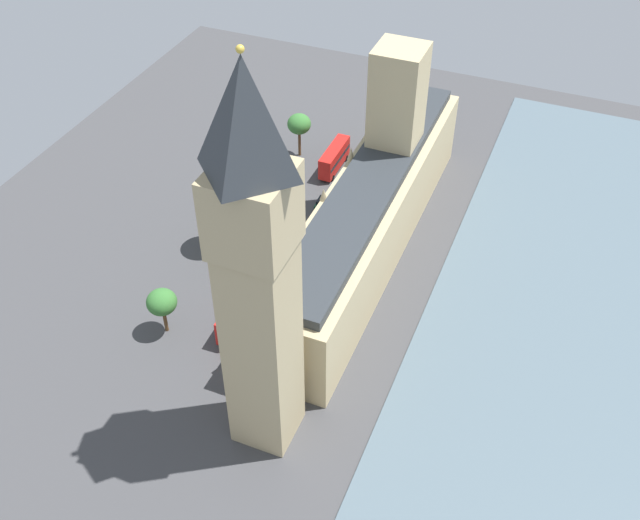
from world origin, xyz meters
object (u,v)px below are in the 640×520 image
double_decker_bus_trailing (334,157)px  pedestrian_leading (309,267)px  car_yellow_cab_far_end (264,282)px  plane_tree_midblock (217,212)px  double_decker_bus_opposite_hall (238,313)px  plane_tree_corner (162,302)px  pedestrian_kerbside (363,179)px  car_dark_green_by_river_gate (322,202)px  street_lamp_slot_11 (244,202)px  plane_tree_slot_10 (299,124)px  car_silver_under_trees (294,234)px  clock_tower (257,271)px  parliament_building (372,205)px  car_blue_near_tower (269,251)px

double_decker_bus_trailing → pedestrian_leading: bearing=103.6°
pedestrian_leading → car_yellow_cab_far_end: bearing=-69.1°
plane_tree_midblock → car_yellow_cab_far_end: bearing=151.2°
double_decker_bus_opposite_hall → pedestrian_leading: (-5.00, -15.52, -1.87)m
car_yellow_cab_far_end → plane_tree_corner: (9.52, 14.41, 5.00)m
pedestrian_kerbside → car_dark_green_by_river_gate: bearing=102.8°
pedestrian_kerbside → street_lamp_slot_11: street_lamp_slot_11 is taller
pedestrian_leading → plane_tree_corner: 25.76m
double_decker_bus_opposite_hall → street_lamp_slot_11: (10.41, -23.12, 1.79)m
plane_tree_corner → plane_tree_slot_10: (0.36, -51.56, 1.16)m
car_silver_under_trees → plane_tree_midblock: 14.14m
clock_tower → double_decker_bus_opposite_hall: bearing=-51.3°
car_yellow_cab_far_end → pedestrian_kerbside: (-5.01, -33.25, -0.16)m
double_decker_bus_trailing → plane_tree_corner: bearing=81.4°
parliament_building → pedestrian_kerbside: (7.33, -16.91, -7.81)m
parliament_building → clock_tower: bearing=90.0°
double_decker_bus_opposite_hall → pedestrian_kerbside: size_ratio=6.55×
double_decker_bus_opposite_hall → pedestrian_leading: size_ratio=6.22×
double_decker_bus_trailing → plane_tree_corner: size_ratio=1.33×
car_dark_green_by_river_gate → pedestrian_kerbside: 10.97m
car_blue_near_tower → street_lamp_slot_11: bearing=140.4°
clock_tower → street_lamp_slot_11: bearing=-59.5°
double_decker_bus_trailing → street_lamp_slot_11: street_lamp_slot_11 is taller
car_dark_green_by_river_gate → car_silver_under_trees: size_ratio=0.86×
double_decker_bus_opposite_hall → plane_tree_corner: bearing=25.3°
car_yellow_cab_far_end → plane_tree_corner: 17.98m
car_yellow_cab_far_end → plane_tree_midblock: 14.34m
parliament_building → double_decker_bus_trailing: bearing=-53.3°
car_blue_near_tower → car_yellow_cab_far_end: 7.73m
car_yellow_cab_far_end → plane_tree_slot_10: size_ratio=0.50×
double_decker_bus_trailing → car_blue_near_tower: size_ratio=2.57×
clock_tower → pedestrian_leading: bearing=-76.9°
parliament_building → plane_tree_corner: parliament_building is taller
car_silver_under_trees → plane_tree_slot_10: plane_tree_slot_10 is taller
double_decker_bus_trailing → plane_tree_slot_10: (8.15, -1.92, 4.42)m
plane_tree_corner → plane_tree_slot_10: size_ratio=0.87×
parliament_building → car_yellow_cab_far_end: (12.34, 16.34, -7.65)m
pedestrian_leading → pedestrian_kerbside: (0.13, -27.12, -0.04)m
parliament_building → street_lamp_slot_11: bearing=6.5°
car_blue_near_tower → street_lamp_slot_11: 10.64m
double_decker_bus_opposite_hall → car_blue_near_tower: bearing=-82.8°
parliament_building → plane_tree_slot_10: bearing=-43.1°
plane_tree_corner → car_blue_near_tower: bearing=-107.7°
car_dark_green_by_river_gate → plane_tree_midblock: plane_tree_midblock is taller
car_blue_near_tower → pedestrian_leading: bearing=-7.8°
car_blue_near_tower → pedestrian_kerbside: car_blue_near_tower is taller
clock_tower → car_dark_green_by_river_gate: (11.71, -47.81, -27.28)m
car_yellow_cab_far_end → street_lamp_slot_11: size_ratio=0.71×
car_dark_green_by_river_gate → pedestrian_leading: bearing=-75.8°
car_dark_green_by_river_gate → car_yellow_cab_far_end: (0.62, 23.20, 0.00)m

